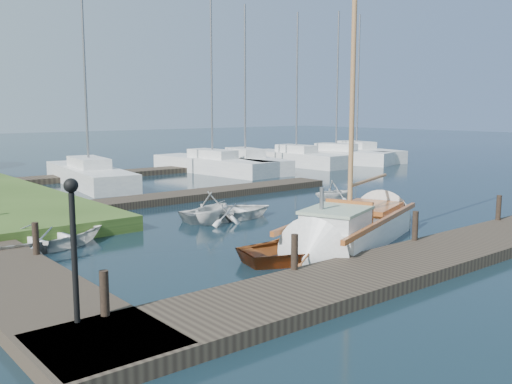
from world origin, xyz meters
TOP-DOWN VIEW (x-y plane):
  - ground at (0.00, 0.00)m, footprint 160.00×160.00m
  - near_dock at (0.00, -6.00)m, footprint 18.00×2.20m
  - far_dock at (2.00, 6.50)m, footprint 14.00×1.60m
  - pontoon at (10.00, 16.00)m, footprint 30.00×1.60m
  - mooring_post_0 at (-7.50, -5.00)m, footprint 0.16×0.16m
  - mooring_post_1 at (-3.00, -5.00)m, footprint 0.16×0.16m
  - mooring_post_2 at (1.50, -5.00)m, footprint 0.16×0.16m
  - mooring_post_3 at (6.00, -5.00)m, footprint 0.16×0.16m
  - mooring_post_4 at (-7.00, 0.00)m, footprint 0.16×0.16m
  - lamp_post at (-8.00, -5.00)m, footprint 0.24×0.24m
  - sailboat at (1.06, -3.21)m, footprint 7.38×4.33m
  - dinghy at (-1.27, -3.74)m, footprint 4.28×3.48m
  - tender_a at (-6.25, 1.74)m, footprint 4.01×3.06m
  - tender_b at (-0.52, 1.72)m, footprint 2.93×2.81m
  - tender_c at (0.30, 1.90)m, footprint 3.76×2.94m
  - tender_d at (6.00, 2.13)m, footprint 2.18×1.97m
  - marina_boat_1 at (0.22, 13.65)m, footprint 3.34×9.31m
  - marina_boat_3 at (8.29, 14.23)m, footprint 3.14×9.19m
  - marina_boat_4 at (10.53, 13.87)m, footprint 3.64×8.37m
  - marina_boat_5 at (15.22, 14.20)m, footprint 2.61×7.96m
  - marina_boat_6 at (18.62, 13.68)m, footprint 4.50×8.21m
  - marina_boat_7 at (21.79, 14.51)m, footprint 3.58×8.74m

SIDE VIEW (x-z plane):
  - ground at x=0.00m, z-range 0.00..0.00m
  - near_dock at x=0.00m, z-range 0.00..0.30m
  - far_dock at x=2.00m, z-range 0.00..0.30m
  - pontoon at x=10.00m, z-range 0.00..0.30m
  - sailboat at x=1.06m, z-range -4.57..5.26m
  - tender_c at x=0.30m, z-range 0.00..0.71m
  - tender_a at x=-6.25m, z-range 0.00..0.78m
  - dinghy at x=-1.27m, z-range 0.00..0.78m
  - tender_d at x=6.00m, z-range 0.00..1.00m
  - marina_boat_1 at x=0.22m, z-range -4.25..5.36m
  - marina_boat_4 at x=10.53m, z-range -4.47..5.60m
  - marina_boat_5 at x=15.22m, z-range -4.50..5.63m
  - marina_boat_7 at x=21.79m, z-range -4.78..5.91m
  - marina_boat_6 at x=18.62m, z-range -4.68..5.81m
  - marina_boat_3 at x=8.29m, z-range -5.50..6.65m
  - tender_b at x=-0.52m, z-range 0.00..1.20m
  - mooring_post_0 at x=-7.50m, z-range 0.30..1.10m
  - mooring_post_1 at x=-3.00m, z-range 0.30..1.10m
  - mooring_post_2 at x=1.50m, z-range 0.30..1.10m
  - mooring_post_3 at x=6.00m, z-range 0.30..1.10m
  - mooring_post_4 at x=-7.00m, z-range 0.30..1.10m
  - lamp_post at x=-8.00m, z-range 0.65..3.09m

